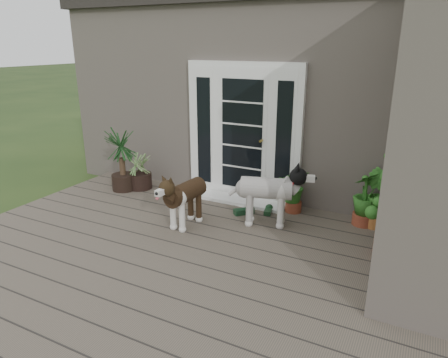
% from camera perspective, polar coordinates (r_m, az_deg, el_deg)
% --- Properties ---
extents(deck, '(6.20, 4.60, 0.12)m').
position_cam_1_polar(deck, '(4.91, -6.30, -11.79)').
color(deck, '#6B5B4C').
rests_on(deck, ground).
extents(house_main, '(7.40, 4.00, 3.10)m').
position_cam_1_polar(house_main, '(8.18, 10.15, 11.37)').
color(house_main, '#665E54').
rests_on(house_main, ground).
extents(roof_main, '(7.60, 4.20, 0.20)m').
position_cam_1_polar(roof_main, '(8.14, 10.86, 22.96)').
color(roof_main, '#2D2826').
rests_on(roof_main, house_main).
extents(door_unit, '(1.90, 0.14, 2.15)m').
position_cam_1_polar(door_unit, '(6.41, 2.69, 6.49)').
color(door_unit, white).
rests_on(door_unit, deck).
extents(door_step, '(1.60, 0.40, 0.05)m').
position_cam_1_polar(door_step, '(6.54, 1.82, -2.87)').
color(door_step, white).
rests_on(door_step, deck).
extents(brindle_dog, '(0.44, 0.88, 0.71)m').
position_cam_1_polar(brindle_dog, '(5.59, -5.38, -3.13)').
color(brindle_dog, '#362313').
rests_on(brindle_dog, deck).
extents(white_dog, '(1.01, 0.65, 0.78)m').
position_cam_1_polar(white_dog, '(5.60, 5.91, -2.68)').
color(white_dog, silver).
rests_on(white_dog, deck).
extents(spider_plant, '(0.77, 0.77, 0.72)m').
position_cam_1_polar(spider_plant, '(7.15, -11.77, 1.45)').
color(spider_plant, '#79975C').
rests_on(spider_plant, deck).
extents(yucca, '(0.75, 0.75, 1.08)m').
position_cam_1_polar(yucca, '(7.09, -14.12, 2.66)').
color(yucca, black).
rests_on(yucca, deck).
extents(herb_a, '(0.61, 0.61, 0.61)m').
position_cam_1_polar(herb_a, '(6.12, 9.78, -1.86)').
color(herb_a, '#265317').
rests_on(herb_a, deck).
extents(herb_b, '(0.56, 0.56, 0.60)m').
position_cam_1_polar(herb_b, '(5.92, 20.53, -3.60)').
color(herb_b, '#22601B').
rests_on(herb_b, deck).
extents(herb_c, '(0.56, 0.56, 0.62)m').
position_cam_1_polar(herb_c, '(5.93, 19.12, -3.28)').
color(herb_c, '#1E641C').
rests_on(herb_c, deck).
extents(sapling, '(0.69, 0.69, 1.82)m').
position_cam_1_polar(sapling, '(4.99, 23.09, -0.54)').
color(sapling, '#1F5F1B').
rests_on(sapling, deck).
extents(clog_left, '(0.20, 0.31, 0.09)m').
position_cam_1_polar(clog_left, '(6.11, 6.21, -4.38)').
color(clog_left, '#16371C').
rests_on(clog_left, deck).
extents(clog_right, '(0.35, 0.35, 0.10)m').
position_cam_1_polar(clog_right, '(6.05, 2.78, -4.45)').
color(clog_right, '#16371F').
rests_on(clog_right, deck).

